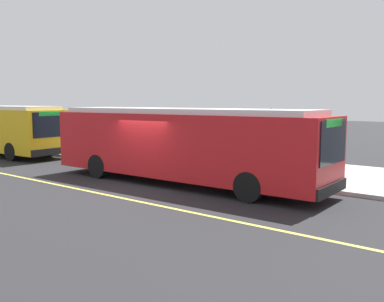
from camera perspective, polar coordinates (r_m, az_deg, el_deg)
The scene contains 7 objects.
ground_plane at distance 16.73m, azimuth -5.85°, elevation -4.50°, with size 120.00×120.00×0.00m, color #232326.
sidewalk_curb at distance 21.35m, azimuth 5.48°, elevation -1.87°, with size 44.00×6.40×0.15m, color #B7B2A8.
lane_stripe_center at distance 15.26m, azimuth -11.65°, elevation -5.67°, with size 36.00×0.14×0.01m, color #E0D64C.
transit_bus_main at distance 16.67m, azimuth -1.41°, elevation 1.11°, with size 12.02×2.83×2.95m.
bus_shelter at distance 20.94m, azimuth 6.45°, elevation 3.02°, with size 2.90×1.60×2.48m.
waiting_bench at distance 21.05m, azimuth 6.95°, elevation -0.48°, with size 1.60×0.48×0.95m.
route_sign_post at distance 17.06m, azimuth 10.45°, elevation 2.27°, with size 0.44×0.08×2.80m.
Camera 1 is at (11.49, -11.72, 3.22)m, focal length 40.03 mm.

